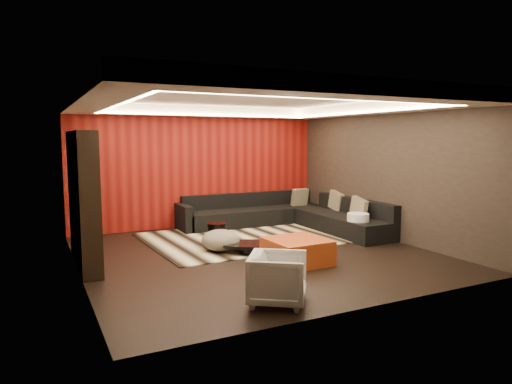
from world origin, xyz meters
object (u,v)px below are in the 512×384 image
drum_stool (217,234)px  white_side_table (358,227)px  coffee_table (250,248)px  sectional_sofa (287,217)px  armchair (278,279)px  orange_ottoman (297,251)px

drum_stool → white_side_table: size_ratio=0.79×
coffee_table → white_side_table: size_ratio=1.89×
white_side_table → sectional_sofa: size_ratio=0.15×
armchair → sectional_sofa: sectional_sofa is taller
coffee_table → drum_stool: 0.86m
coffee_table → orange_ottoman: orange_ottoman is taller
coffee_table → orange_ottoman: (0.42, -0.93, 0.10)m
orange_ottoman → armchair: armchair is taller
coffee_table → armchair: (-0.78, -2.43, 0.22)m
drum_stool → orange_ottoman: drum_stool is taller
sectional_sofa → drum_stool: bearing=-154.5°
armchair → sectional_sofa: bearing=3.7°
coffee_table → sectional_sofa: sectional_sofa is taller
orange_ottoman → coffee_table: bearing=114.5°
drum_stool → white_side_table: white_side_table is taller
coffee_table → sectional_sofa: size_ratio=0.29×
white_side_table → armchair: size_ratio=0.78×
drum_stool → sectional_sofa: bearing=25.5°
drum_stool → orange_ottoman: (0.76, -1.71, -0.03)m
coffee_table → white_side_table: white_side_table is taller
white_side_table → armchair: armchair is taller
armchair → orange_ottoman: bearing=-3.5°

